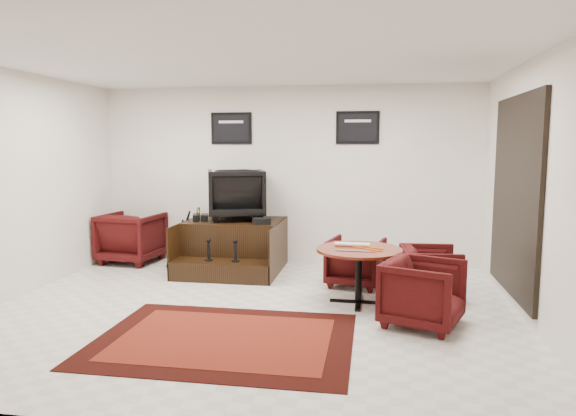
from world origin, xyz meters
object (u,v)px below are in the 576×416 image
(armchair_side, at_px, (132,235))
(meeting_table, at_px, (359,255))
(table_chair_back, at_px, (356,259))
(table_chair_corner, at_px, (423,290))
(shine_chair, at_px, (236,191))
(table_chair_window, at_px, (430,269))
(shine_podium, at_px, (234,247))

(armchair_side, height_order, meeting_table, armchair_side)
(table_chair_back, bearing_deg, table_chair_corner, 129.82)
(table_chair_back, bearing_deg, shine_chair, -9.82)
(table_chair_window, bearing_deg, shine_podium, 66.56)
(table_chair_back, bearing_deg, meeting_table, 107.07)
(meeting_table, relative_size, table_chair_back, 1.43)
(shine_podium, height_order, table_chair_window, shine_podium)
(shine_chair, xyz_separation_m, meeting_table, (1.92, -1.55, -0.60))
(armchair_side, bearing_deg, shine_chair, -175.41)
(shine_chair, xyz_separation_m, table_chair_window, (2.79, -1.17, -0.83))
(table_chair_back, xyz_separation_m, table_chair_corner, (0.74, -1.45, 0.03))
(shine_chair, relative_size, meeting_table, 0.85)
(meeting_table, bearing_deg, table_chair_back, 94.29)
(shine_chair, relative_size, armchair_side, 0.97)
(table_chair_back, relative_size, table_chair_window, 1.01)
(armchair_side, relative_size, meeting_table, 0.87)
(table_chair_corner, bearing_deg, shine_podium, 72.29)
(shine_podium, distance_m, armchair_side, 1.77)
(armchair_side, xyz_separation_m, table_chair_window, (4.55, -1.21, -0.09))
(meeting_table, bearing_deg, shine_podium, 143.77)
(shine_podium, bearing_deg, table_chair_window, -20.06)
(shine_podium, xyz_separation_m, meeting_table, (1.92, -1.41, 0.24))
(shine_chair, bearing_deg, table_chair_corner, 121.35)
(shine_podium, xyz_separation_m, shine_chair, (-0.00, 0.15, 0.83))
(table_chair_back, height_order, table_chair_window, table_chair_back)
(shine_podium, distance_m, table_chair_corner, 3.33)
(table_chair_window, bearing_deg, table_chair_corner, 166.59)
(shine_podium, xyz_separation_m, table_chair_corner, (2.60, -2.08, 0.04))
(shine_chair, distance_m, table_chair_corner, 3.52)
(meeting_table, bearing_deg, shine_chair, 140.98)
(shine_chair, bearing_deg, meeting_table, 122.92)
(shine_podium, bearing_deg, shine_chair, 90.00)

